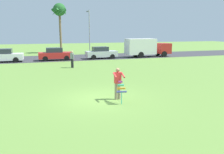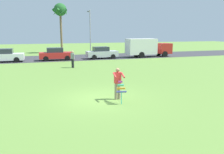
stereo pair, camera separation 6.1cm
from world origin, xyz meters
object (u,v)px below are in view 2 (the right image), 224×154
parked_car_red (56,54)px  parked_truck_red_cab (146,47)px  person_walker_near (73,59)px  person_kite_flyer (118,82)px  parked_car_silver (102,53)px  parked_car_white (5,56)px  streetlight_pole (90,29)px  palm_tree_right_near (60,12)px  kite_held (121,89)px

parked_car_red → parked_truck_red_cab: bearing=-0.0°
parked_car_red → person_walker_near: size_ratio=2.45×
person_kite_flyer → parked_car_silver: bearing=77.4°
parked_car_white → streetlight_pole: streetlight_pole is taller
parked_car_silver → parked_truck_red_cab: bearing=0.0°
parked_car_white → streetlight_pole: size_ratio=0.61×
parked_car_white → person_kite_flyer: bearing=-67.3°
person_kite_flyer → parked_car_silver: size_ratio=0.41×
parked_car_red → palm_tree_right_near: size_ratio=0.51×
palm_tree_right_near → parked_truck_red_cab: bearing=-43.7°
streetlight_pole → person_kite_flyer: bearing=-99.2°
parked_car_red → parked_car_silver: 6.06m
kite_held → person_kite_flyer: bearing=84.7°
kite_held → parked_truck_red_cab: 22.28m
parked_car_white → parked_car_silver: size_ratio=1.00×
parked_car_white → streetlight_pole: 14.53m
person_kite_flyer → parked_truck_red_cab: (10.81, 18.72, 0.46)m
parked_car_red → streetlight_pole: bearing=50.6°
parked_car_white → person_walker_near: bearing=-43.8°
parked_car_red → kite_held: bearing=-84.7°
palm_tree_right_near → person_kite_flyer: bearing=-89.8°
parked_car_silver → person_walker_near: person_walker_near is taller
person_kite_flyer → parked_car_white: size_ratio=0.41×
streetlight_pole → parked_car_white: bearing=-148.4°
person_kite_flyer → parked_truck_red_cab: parked_truck_red_cab is taller
kite_held → parked_car_silver: (4.24, 19.44, 0.02)m
parked_truck_red_cab → parked_car_red: bearing=180.0°
parked_truck_red_cab → palm_tree_right_near: size_ratio=0.81×
person_kite_flyer → parked_car_silver: 19.18m
parked_car_white → palm_tree_right_near: 14.34m
parked_car_red → parked_truck_red_cab: (12.69, -0.00, 0.64)m
person_walker_near → parked_car_red: bearing=99.6°
kite_held → person_walker_near: bearing=93.0°
parked_car_silver → palm_tree_right_near: size_ratio=0.51×
parked_truck_red_cab → person_kite_flyer: bearing=-120.0°
person_walker_near → person_kite_flyer: bearing=-86.5°
parked_car_silver → parked_truck_red_cab: (6.63, 0.00, 0.64)m
parked_car_red → palm_tree_right_near: (1.76, 10.44, 6.09)m
parked_truck_red_cab → streetlight_pole: streetlight_pole is taller
parked_car_silver → parked_car_white: bearing=180.0°
palm_tree_right_near → kite_held: bearing=-89.9°
parked_car_red → person_kite_flyer: bearing=-84.3°
streetlight_pole → parked_truck_red_cab: bearing=-48.5°
kite_held → palm_tree_right_near: bearing=90.1°
kite_held → palm_tree_right_near: palm_tree_right_near is taller
person_kite_flyer → streetlight_pole: bearing=80.8°
parked_car_red → palm_tree_right_near: palm_tree_right_near is taller
parked_car_red → parked_car_white: bearing=-180.0°
kite_held → streetlight_pole: streetlight_pole is taller
kite_held → parked_car_white: bearing=111.8°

